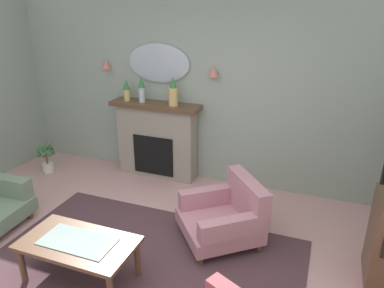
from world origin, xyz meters
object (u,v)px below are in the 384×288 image
at_px(mantel_vase_centre, 173,93).
at_px(coffee_table, 78,246).
at_px(wall_sconce_left, 106,64).
at_px(wall_sconce_right, 214,71).
at_px(wall_mirror, 158,63).
at_px(mantel_vase_right, 127,89).
at_px(armchair_near_fireplace, 227,215).
at_px(fireplace, 157,141).
at_px(potted_plant_small_fern, 46,156).
at_px(mantel_vase_left, 141,88).

height_order(mantel_vase_centre, coffee_table, mantel_vase_centre).
bearing_deg(wall_sconce_left, wall_sconce_right, 0.00).
xyz_separation_m(wall_mirror, coffee_table, (0.31, -2.48, -1.33)).
distance_m(mantel_vase_right, wall_mirror, 0.61).
height_order(mantel_vase_right, armchair_near_fireplace, mantel_vase_right).
bearing_deg(fireplace, potted_plant_small_fern, -162.51).
xyz_separation_m(mantel_vase_left, wall_mirror, (0.20, 0.17, 0.35)).
bearing_deg(fireplace, armchair_near_fireplace, -39.39).
relative_size(fireplace, mantel_vase_left, 3.56).
xyz_separation_m(mantel_vase_right, mantel_vase_left, (0.25, -0.00, 0.04)).
bearing_deg(coffee_table, potted_plant_small_fern, 137.63).
relative_size(mantel_vase_right, armchair_near_fireplace, 0.29).
distance_m(fireplace, wall_mirror, 1.15).
distance_m(mantel_vase_right, potted_plant_small_fern, 1.70).
bearing_deg(wall_sconce_right, fireplace, -173.84).
relative_size(mantel_vase_centre, coffee_table, 0.38).
relative_size(mantel_vase_right, coffee_table, 0.30).
bearing_deg(fireplace, coffee_table, -82.43).
xyz_separation_m(wall_sconce_right, potted_plant_small_fern, (-2.53, -0.62, -1.39)).
xyz_separation_m(fireplace, mantel_vase_left, (-0.20, -0.03, 0.79)).
relative_size(mantel_vase_centre, wall_sconce_left, 2.97).
bearing_deg(mantel_vase_right, mantel_vase_centre, -0.00).
bearing_deg(mantel_vase_right, wall_sconce_left, 163.30).
xyz_separation_m(mantel_vase_centre, wall_sconce_left, (-1.15, 0.12, 0.32)).
relative_size(wall_mirror, potted_plant_small_fern, 1.89).
distance_m(mantel_vase_centre, armchair_near_fireplace, 1.93).
height_order(coffee_table, potted_plant_small_fern, potted_plant_small_fern).
relative_size(wall_sconce_right, coffee_table, 0.13).
height_order(wall_sconce_right, coffee_table, wall_sconce_right).
height_order(fireplace, potted_plant_small_fern, fireplace).
relative_size(fireplace, wall_sconce_left, 9.71).
relative_size(wall_sconce_right, armchair_near_fireplace, 0.12).
relative_size(wall_sconce_left, coffee_table, 0.13).
height_order(fireplace, coffee_table, fireplace).
height_order(wall_sconce_left, wall_sconce_right, same).
relative_size(mantel_vase_right, mantel_vase_left, 0.86).
height_order(mantel_vase_left, wall_mirror, wall_mirror).
bearing_deg(mantel_vase_centre, fireplace, 174.61).
bearing_deg(armchair_near_fireplace, wall_sconce_left, 150.87).
distance_m(fireplace, mantel_vase_centre, 0.83).
height_order(wall_mirror, wall_sconce_left, wall_mirror).
relative_size(mantel_vase_right, wall_sconce_right, 2.35).
bearing_deg(armchair_near_fireplace, mantel_vase_right, 148.56).
xyz_separation_m(wall_sconce_left, potted_plant_small_fern, (-0.83, -0.62, -1.39)).
height_order(mantel_vase_centre, armchair_near_fireplace, mantel_vase_centre).
xyz_separation_m(fireplace, wall_sconce_right, (0.85, 0.09, 1.09)).
bearing_deg(mantel_vase_left, wall_sconce_right, 6.52).
bearing_deg(wall_sconce_left, mantel_vase_left, -10.46).
bearing_deg(mantel_vase_right, potted_plant_small_fern, -157.82).
distance_m(wall_mirror, wall_sconce_left, 0.85).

